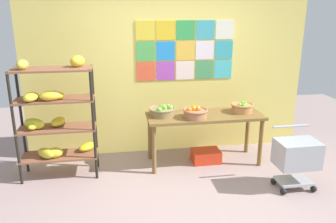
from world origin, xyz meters
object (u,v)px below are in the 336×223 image
Objects in this scene: banana_shelf_unit at (54,115)px; display_table at (205,121)px; fruit_basket_right at (163,111)px; fruit_basket_back_left at (195,113)px; shopping_cart at (297,156)px; fruit_basket_back_right at (242,107)px; produce_crate_under_table at (206,156)px.

banana_shelf_unit is 0.98× the size of display_table.
banana_shelf_unit is 1.45m from fruit_basket_right.
display_table is 4.39× the size of fruit_basket_right.
fruit_basket_back_left is 0.46m from fruit_basket_right.
banana_shelf_unit reaches higher than fruit_basket_right.
fruit_basket_back_left is at bearing 155.19° from shopping_cart.
fruit_basket_right is 1.85m from shopping_cart.
fruit_basket_back_right is 1.17m from fruit_basket_right.
fruit_basket_back_left is 0.77m from produce_crate_under_table.
fruit_basket_back_left is (-0.17, -0.13, 0.17)m from display_table.
fruit_basket_back_right is 0.75m from fruit_basket_back_left.
fruit_basket_back_left is at bearing -167.82° from fruit_basket_back_right.
fruit_basket_back_left is 0.45× the size of shopping_cart.
fruit_basket_back_left reaches higher than produce_crate_under_table.
fruit_basket_right is at bearing 178.97° from fruit_basket_back_right.
shopping_cart is (0.92, -0.93, -0.20)m from display_table.
fruit_basket_back_right is at bearing 2.59° from banana_shelf_unit.
fruit_basket_back_right is 1.09m from shopping_cart.
display_table reaches higher than produce_crate_under_table.
banana_shelf_unit reaches higher than display_table.
fruit_basket_back_left is 0.92× the size of fruit_basket_right.
display_table is 0.55m from produce_crate_under_table.
produce_crate_under_table is (0.21, 0.14, -0.72)m from fruit_basket_back_left.
display_table is 0.59m from fruit_basket_back_right.
produce_crate_under_table is (0.64, -0.04, -0.72)m from fruit_basket_right.
fruit_basket_right is (-0.60, 0.05, 0.16)m from display_table.
fruit_basket_right reaches higher than fruit_basket_back_right.
fruit_basket_back_right is at bearing 12.18° from fruit_basket_back_left.
shopping_cart reaches higher than display_table.
fruit_basket_back_left is (1.87, -0.04, -0.05)m from banana_shelf_unit.
banana_shelf_unit is at bearing -174.50° from fruit_basket_right.
display_table is at bearing 2.47° from banana_shelf_unit.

